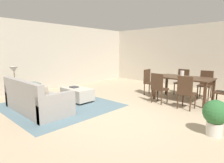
{
  "coord_description": "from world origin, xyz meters",
  "views": [
    {
      "loc": [
        2.7,
        -3.26,
        1.57
      ],
      "look_at": [
        -1.03,
        0.71,
        0.67
      ],
      "focal_mm": 29.44,
      "sensor_mm": 36.0,
      "label": 1
    }
  ],
  "objects_px": {
    "ottoman_table": "(77,94)",
    "dining_chair_near_right": "(186,91)",
    "dining_chair_far_left": "(182,80)",
    "dining_table": "(184,80)",
    "side_table": "(15,87)",
    "couch": "(36,100)",
    "dining_chair_head_west": "(149,80)",
    "book_on_ottoman": "(74,87)",
    "vase_centerpiece": "(182,74)",
    "dining_chair_near_left": "(158,86)",
    "table_lamp": "(14,70)",
    "dining_chair_far_right": "(206,83)",
    "potted_plant": "(215,115)"
  },
  "relations": [
    {
      "from": "ottoman_table",
      "to": "dining_chair_near_right",
      "type": "bearing_deg",
      "value": 27.79
    },
    {
      "from": "ottoman_table",
      "to": "dining_chair_far_left",
      "type": "relative_size",
      "value": 1.12
    },
    {
      "from": "dining_table",
      "to": "dining_chair_far_left",
      "type": "relative_size",
      "value": 1.82
    },
    {
      "from": "side_table",
      "to": "dining_chair_near_right",
      "type": "height_order",
      "value": "dining_chair_near_right"
    },
    {
      "from": "couch",
      "to": "dining_chair_head_west",
      "type": "distance_m",
      "value": 3.86
    },
    {
      "from": "couch",
      "to": "dining_chair_head_west",
      "type": "bearing_deg",
      "value": 72.28
    },
    {
      "from": "ottoman_table",
      "to": "dining_chair_near_right",
      "type": "distance_m",
      "value": 3.22
    },
    {
      "from": "dining_chair_far_left",
      "to": "dining_chair_head_west",
      "type": "xyz_separation_m",
      "value": [
        -0.85,
        -0.87,
        0.0
      ]
    },
    {
      "from": "dining_chair_near_right",
      "to": "book_on_ottoman",
      "type": "height_order",
      "value": "dining_chair_near_right"
    },
    {
      "from": "dining_table",
      "to": "vase_centerpiece",
      "type": "relative_size",
      "value": 8.4
    },
    {
      "from": "vase_centerpiece",
      "to": "book_on_ottoman",
      "type": "height_order",
      "value": "vase_centerpiece"
    },
    {
      "from": "side_table",
      "to": "dining_table",
      "type": "height_order",
      "value": "dining_table"
    },
    {
      "from": "dining_chair_near_left",
      "to": "book_on_ottoman",
      "type": "bearing_deg",
      "value": -144.22
    },
    {
      "from": "table_lamp",
      "to": "book_on_ottoman",
      "type": "bearing_deg",
      "value": 47.9
    },
    {
      "from": "dining_chair_near_left",
      "to": "dining_chair_far_left",
      "type": "relative_size",
      "value": 1.0
    },
    {
      "from": "ottoman_table",
      "to": "vase_centerpiece",
      "type": "distance_m",
      "value": 3.38
    },
    {
      "from": "dining_chair_far_right",
      "to": "couch",
      "type": "bearing_deg",
      "value": -121.64
    },
    {
      "from": "dining_table",
      "to": "dining_chair_near_right",
      "type": "bearing_deg",
      "value": -63.83
    },
    {
      "from": "dining_table",
      "to": "vase_centerpiece",
      "type": "bearing_deg",
      "value": -149.12
    },
    {
      "from": "side_table",
      "to": "dining_chair_head_west",
      "type": "distance_m",
      "value": 4.47
    },
    {
      "from": "dining_chair_near_left",
      "to": "dining_chair_far_left",
      "type": "bearing_deg",
      "value": 88.98
    },
    {
      "from": "ottoman_table",
      "to": "dining_chair_far_left",
      "type": "bearing_deg",
      "value": 57.7
    },
    {
      "from": "side_table",
      "to": "vase_centerpiece",
      "type": "xyz_separation_m",
      "value": [
        3.72,
        3.69,
        0.4
      ]
    },
    {
      "from": "table_lamp",
      "to": "dining_chair_far_left",
      "type": "distance_m",
      "value": 5.7
    },
    {
      "from": "dining_chair_far_right",
      "to": "potted_plant",
      "type": "xyz_separation_m",
      "value": [
        1.05,
        -2.94,
        -0.12
      ]
    },
    {
      "from": "table_lamp",
      "to": "dining_chair_far_left",
      "type": "relative_size",
      "value": 0.57
    },
    {
      "from": "vase_centerpiece",
      "to": "potted_plant",
      "type": "bearing_deg",
      "value": -53.64
    },
    {
      "from": "couch",
      "to": "dining_chair_head_west",
      "type": "relative_size",
      "value": 2.29
    },
    {
      "from": "dining_table",
      "to": "potted_plant",
      "type": "relative_size",
      "value": 2.45
    },
    {
      "from": "dining_chair_near_right",
      "to": "dining_chair_far_right",
      "type": "height_order",
      "value": "same"
    },
    {
      "from": "couch",
      "to": "dining_chair_far_right",
      "type": "bearing_deg",
      "value": 58.36
    },
    {
      "from": "couch",
      "to": "potted_plant",
      "type": "height_order",
      "value": "couch"
    },
    {
      "from": "ottoman_table",
      "to": "table_lamp",
      "type": "bearing_deg",
      "value": -134.97
    },
    {
      "from": "dining_chair_far_left",
      "to": "dining_chair_near_right",
      "type": "bearing_deg",
      "value": -64.71
    },
    {
      "from": "table_lamp",
      "to": "dining_table",
      "type": "xyz_separation_m",
      "value": [
        3.76,
        3.72,
        -0.32
      ]
    },
    {
      "from": "dining_chair_head_west",
      "to": "vase_centerpiece",
      "type": "relative_size",
      "value": 4.61
    },
    {
      "from": "table_lamp",
      "to": "potted_plant",
      "type": "relative_size",
      "value": 0.77
    },
    {
      "from": "couch",
      "to": "book_on_ottoman",
      "type": "xyz_separation_m",
      "value": [
        -0.14,
        1.32,
        0.15
      ]
    },
    {
      "from": "ottoman_table",
      "to": "dining_chair_head_west",
      "type": "xyz_separation_m",
      "value": [
        1.18,
        2.34,
        0.28
      ]
    },
    {
      "from": "book_on_ottoman",
      "to": "potted_plant",
      "type": "height_order",
      "value": "potted_plant"
    },
    {
      "from": "table_lamp",
      "to": "potted_plant",
      "type": "distance_m",
      "value": 5.5
    },
    {
      "from": "couch",
      "to": "potted_plant",
      "type": "distance_m",
      "value": 4.2
    },
    {
      "from": "ottoman_table",
      "to": "dining_chair_near_left",
      "type": "height_order",
      "value": "dining_chair_near_left"
    },
    {
      "from": "ottoman_table",
      "to": "book_on_ottoman",
      "type": "bearing_deg",
      "value": -175.33
    },
    {
      "from": "couch",
      "to": "potted_plant",
      "type": "xyz_separation_m",
      "value": [
        3.86,
        1.63,
        0.11
      ]
    },
    {
      "from": "dining_table",
      "to": "dining_chair_near_right",
      "type": "height_order",
      "value": "dining_chair_near_right"
    },
    {
      "from": "ottoman_table",
      "to": "dining_chair_near_right",
      "type": "xyz_separation_m",
      "value": [
        2.84,
        1.5,
        0.28
      ]
    },
    {
      "from": "dining_chair_head_west",
      "to": "dining_table",
      "type": "bearing_deg",
      "value": 1.28
    },
    {
      "from": "side_table",
      "to": "dining_chair_head_west",
      "type": "xyz_separation_m",
      "value": [
        2.53,
        3.69,
        0.06
      ]
    },
    {
      "from": "dining_chair_far_left",
      "to": "dining_table",
      "type": "bearing_deg",
      "value": -65.62
    }
  ]
}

